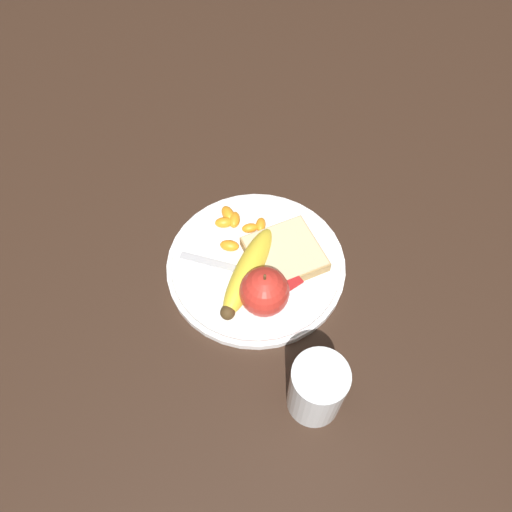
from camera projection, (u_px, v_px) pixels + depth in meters
The scene contains 15 objects.
ground_plane at pixel (256, 267), 0.79m from camera, with size 3.00×3.00×0.00m, color #332116.
plate at pixel (256, 264), 0.78m from camera, with size 0.28×0.28×0.01m.
juice_glass at pixel (317, 390), 0.63m from camera, with size 0.07×0.07×0.10m.
apple at pixel (264, 292), 0.71m from camera, with size 0.07×0.07×0.08m.
banana at pixel (248, 272), 0.75m from camera, with size 0.16×0.12×0.04m.
bread_slice at pixel (284, 254), 0.77m from camera, with size 0.13×0.12×0.02m.
fork at pixel (248, 272), 0.77m from camera, with size 0.13×0.16×0.00m.
jam_packet at pixel (287, 284), 0.75m from camera, with size 0.04×0.03×0.02m.
orange_segment_0 at pixel (250, 228), 0.81m from camera, with size 0.03×0.03×0.01m.
orange_segment_1 at pixel (230, 246), 0.79m from camera, with size 0.03×0.03×0.02m.
orange_segment_2 at pixel (261, 225), 0.81m from camera, with size 0.03×0.03×0.02m.
orange_segment_3 at pixel (228, 214), 0.82m from camera, with size 0.02×0.03×0.02m.
orange_segment_4 at pixel (234, 220), 0.81m from camera, with size 0.03×0.04×0.02m.
orange_segment_5 at pixel (252, 240), 0.79m from camera, with size 0.02×0.03×0.01m.
orange_segment_6 at pixel (224, 222), 0.81m from camera, with size 0.03×0.03×0.02m.
Camera 1 is at (-0.24, -0.34, 0.67)m, focal length 35.00 mm.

